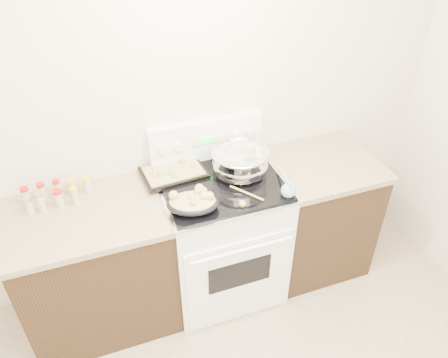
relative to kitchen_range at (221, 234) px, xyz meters
name	(u,v)px	position (x,y,z in m)	size (l,w,h in m)	color
room_shell	(279,286)	(-0.35, -1.42, 1.21)	(4.10, 3.60, 2.75)	beige
counter_left	(99,268)	(-0.83, 0.01, -0.03)	(0.93, 0.67, 0.92)	black
counter_right	(314,213)	(0.73, 0.01, -0.03)	(0.73, 0.67, 0.92)	black
kitchen_range	(221,234)	(0.00, 0.00, 0.00)	(0.78, 0.73, 1.22)	white
mixing_bowl	(240,162)	(0.14, 0.04, 0.54)	(0.37, 0.37, 0.21)	silver
roasting_pan	(193,202)	(-0.24, -0.19, 0.50)	(0.35, 0.28, 0.12)	black
baking_sheet	(173,172)	(-0.26, 0.18, 0.47)	(0.41, 0.31, 0.06)	black
wooden_spoon	(244,200)	(0.06, -0.23, 0.46)	(0.16, 0.21, 0.04)	tan
blue_ladle	(288,189)	(0.33, -0.26, 0.49)	(0.11, 0.30, 0.11)	#7C9FB9
spice_jars	(55,194)	(-0.98, 0.17, 0.49)	(0.39, 0.15, 0.13)	#BFB28C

